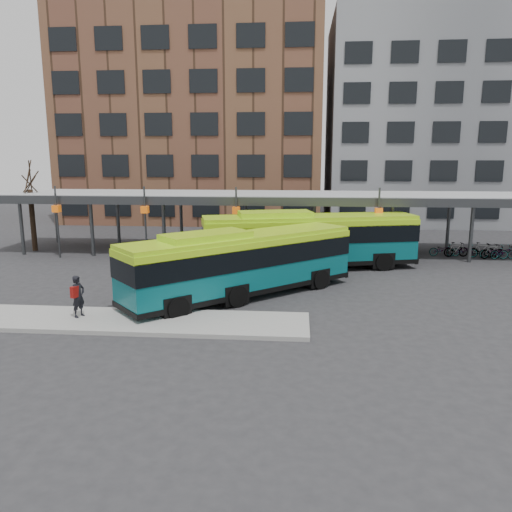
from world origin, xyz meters
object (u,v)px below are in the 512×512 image
Objects in this scene: pedestrian at (78,296)px; bus_front at (242,262)px; bus_rear at (309,239)px; tree at (32,217)px.

bus_front is at bearing -36.17° from pedestrian.
bus_rear is 14.41m from pedestrian.
pedestrian is at bearing 171.08° from bus_front.
tree is 0.52× the size of bus_front.
tree is 0.43× the size of bus_rear.
bus_front is 7.60m from pedestrian.
bus_front is at bearing -131.10° from bus_rear.
tree is 17.96m from pedestrian.
pedestrian is at bearing -146.30° from bus_rear.
tree reaches higher than pedestrian.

